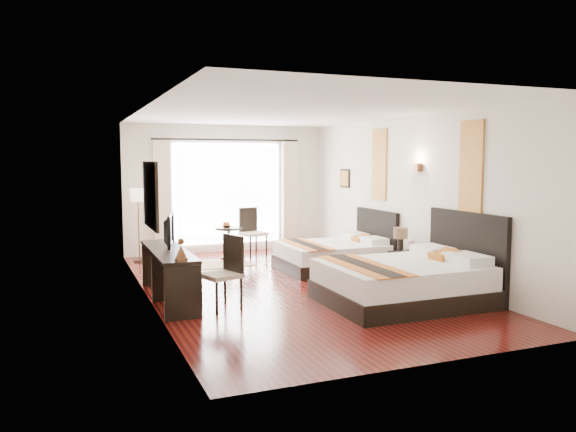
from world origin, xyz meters
name	(u,v)px	position (x,y,z in m)	size (l,w,h in m)	color
floor	(290,287)	(0.00, 0.00, -0.01)	(4.50, 7.50, 0.01)	#390A0A
ceiling	(290,112)	(0.00, 0.00, 2.79)	(4.50, 7.50, 0.02)	white
wall_headboard	(409,197)	(2.25, 0.00, 1.40)	(0.01, 7.50, 2.80)	silver
wall_desk	(147,205)	(-2.25, 0.00, 1.40)	(0.01, 7.50, 2.80)	silver
wall_window	(227,189)	(0.00, 3.75, 1.40)	(4.50, 0.01, 2.80)	silver
wall_entry	(433,226)	(0.00, -3.75, 1.40)	(4.50, 0.01, 2.80)	silver
window_glass	(227,193)	(0.00, 3.73, 1.30)	(2.40, 0.02, 2.20)	white
sheer_curtain	(228,194)	(0.00, 3.67, 1.30)	(2.30, 0.02, 2.10)	white
drape_left	(162,196)	(-1.45, 3.63, 1.28)	(0.35, 0.14, 2.35)	beige
drape_right	(290,193)	(1.45, 3.63, 1.28)	(0.35, 0.14, 2.35)	beige
art_panel_near	(471,166)	(2.23, -1.60, 1.95)	(0.03, 0.50, 1.35)	#983616
art_panel_far	(379,165)	(2.23, 1.00, 1.95)	(0.03, 0.50, 1.35)	#983616
wall_sconce	(417,167)	(2.19, -0.30, 1.92)	(0.10, 0.14, 0.14)	#4E301C
mirror_frame	(150,195)	(-2.22, -0.19, 1.55)	(0.04, 1.25, 0.95)	black
mirror_glass	(152,195)	(-2.19, -0.19, 1.55)	(0.01, 1.12, 0.82)	white
bed_near	(408,280)	(1.18, -1.60, 0.33)	(2.26, 1.76, 1.28)	black
bed_far	(336,254)	(1.33, 1.00, 0.28)	(1.94, 1.51, 1.09)	black
nightstand	(405,266)	(1.99, -0.30, 0.24)	(0.40, 0.50, 0.48)	black
table_lamp	(401,235)	(1.98, -0.16, 0.76)	(0.25, 0.25, 0.39)	black
vase	(411,249)	(1.98, -0.47, 0.57)	(0.13, 0.13, 0.14)	black
console_desk	(168,275)	(-1.99, -0.19, 0.38)	(0.50, 2.20, 0.76)	black
television	(165,230)	(-1.97, 0.15, 1.00)	(0.84, 0.11, 0.48)	black
bronze_figurine	(181,251)	(-1.99, -1.19, 0.88)	(0.17, 0.17, 0.25)	#4E301C
desk_chair	(222,287)	(-1.38, -0.93, 0.31)	(0.59, 0.59, 1.01)	tan
floor_lamp	(138,200)	(-2.00, 3.14, 1.24)	(0.30, 0.30, 1.48)	black
side_table	(229,243)	(-0.22, 2.87, 0.32)	(0.56, 0.56, 0.65)	black
fruit_bowl	(227,226)	(-0.26, 2.89, 0.67)	(0.21, 0.21, 0.05)	#422917
window_chair	(253,241)	(0.35, 3.01, 0.31)	(0.58, 0.58, 1.02)	tan
jute_rug	(220,264)	(-0.57, 2.26, 0.01)	(1.18, 0.80, 0.01)	#9D825E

